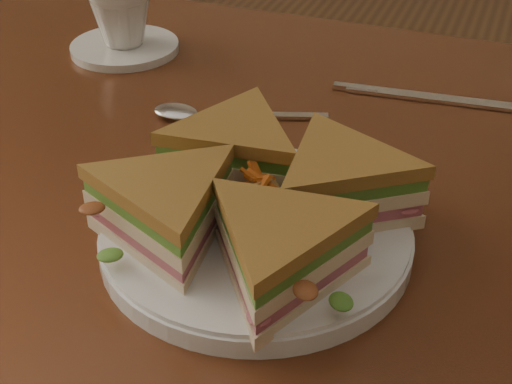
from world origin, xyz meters
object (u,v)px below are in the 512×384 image
at_px(sandwich_wedges, 256,197).
at_px(coffee_cup, 121,16).
at_px(spoon, 198,113).
at_px(saucer, 125,47).
at_px(plate, 256,236).
at_px(knife, 424,98).
at_px(table, 294,261).

xyz_separation_m(sandwich_wedges, coffee_cup, (-0.29, 0.30, 0.00)).
relative_size(spoon, coffee_cup, 2.29).
bearing_deg(sandwich_wedges, spoon, 127.01).
bearing_deg(saucer, sandwich_wedges, -46.03).
distance_m(plate, spoon, 0.22).
xyz_separation_m(plate, spoon, (-0.13, 0.18, -0.00)).
bearing_deg(plate, coffee_cup, 133.97).
bearing_deg(saucer, spoon, -38.33).
bearing_deg(saucer, knife, 0.11).
bearing_deg(knife, plate, -109.78).
distance_m(table, sandwich_wedges, 0.18).
relative_size(spoon, knife, 0.82).
height_order(table, sandwich_wedges, sandwich_wedges).
relative_size(saucer, coffee_cup, 1.74).
bearing_deg(table, saucer, 145.69).
xyz_separation_m(table, knife, (0.08, 0.20, 0.10)).
xyz_separation_m(table, saucer, (-0.29, 0.20, 0.10)).
height_order(sandwich_wedges, knife, sandwich_wedges).
distance_m(saucer, coffee_cup, 0.04).
bearing_deg(spoon, plate, -71.82).
height_order(spoon, knife, spoon).
xyz_separation_m(table, coffee_cup, (-0.29, 0.20, 0.14)).
xyz_separation_m(spoon, coffee_cup, (-0.16, 0.13, 0.04)).
height_order(plate, spoon, plate).
relative_size(knife, saucer, 1.60).
xyz_separation_m(table, spoon, (-0.13, 0.07, 0.10)).
bearing_deg(spoon, table, -47.84).
distance_m(table, coffee_cup, 0.38).
distance_m(sandwich_wedges, coffee_cup, 0.42).
xyz_separation_m(spoon, saucer, (-0.16, 0.13, 0.00)).
height_order(sandwich_wedges, coffee_cup, coffee_cup).
bearing_deg(sandwich_wedges, table, 90.04).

